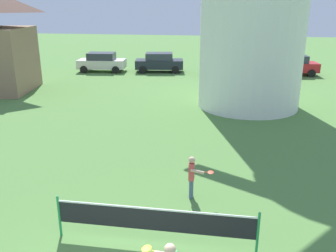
# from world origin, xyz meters

# --- Properties ---
(tennis_net) EXTENTS (4.77, 0.06, 1.10)m
(tennis_net) POSITION_xyz_m (0.44, 1.55, 0.68)
(tennis_net) COLOR #238E4C
(tennis_net) RESTS_ON ground_plane
(player_far) EXTENTS (0.74, 0.50, 1.29)m
(player_far) POSITION_xyz_m (1.09, 3.94, 0.73)
(player_far) COLOR slate
(player_far) RESTS_ON ground_plane
(parked_car_cream) EXTENTS (4.00, 2.18, 1.56)m
(parked_car_cream) POSITION_xyz_m (-8.32, 23.52, 0.81)
(parked_car_cream) COLOR silver
(parked_car_cream) RESTS_ON ground_plane
(parked_car_black) EXTENTS (4.10, 2.35, 1.56)m
(parked_car_black) POSITION_xyz_m (-3.59, 24.15, 0.81)
(parked_car_black) COLOR #1E232D
(parked_car_black) RESTS_ON ground_plane
(parked_car_blue) EXTENTS (4.54, 2.40, 1.56)m
(parked_car_blue) POSITION_xyz_m (2.24, 23.46, 0.81)
(parked_car_blue) COLOR #334C99
(parked_car_blue) RESTS_ON ground_plane
(parked_car_red) EXTENTS (4.19, 2.27, 1.56)m
(parked_car_red) POSITION_xyz_m (6.95, 24.40, 0.81)
(parked_car_red) COLOR red
(parked_car_red) RESTS_ON ground_plane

